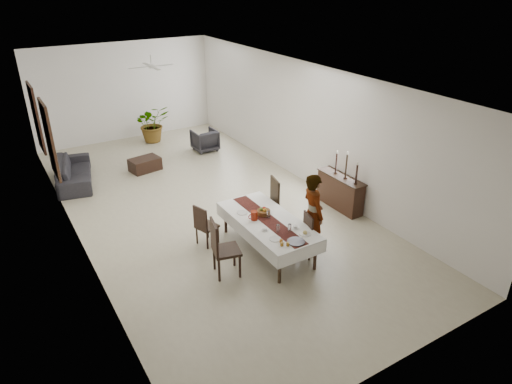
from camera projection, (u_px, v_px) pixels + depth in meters
The scene contains 88 objects.
floor at pixel (205, 206), 11.26m from camera, with size 6.00×12.00×0.00m, color beige.
ceiling at pixel (198, 75), 9.86m from camera, with size 6.00×12.00×0.02m, color white.
wall_back at pixel (124, 92), 15.16m from camera, with size 6.00×0.02×3.20m, color white.
wall_front at pixel (399, 280), 5.96m from camera, with size 6.00×0.02×3.20m, color white.
wall_left at pixel (66, 172), 9.15m from camera, with size 0.02×12.00×3.20m, color white.
wall_right at pixel (306, 124), 11.97m from camera, with size 0.02×12.00×3.20m, color white.
dining_table_top at pixel (268, 221), 9.22m from camera, with size 0.94×2.24×0.05m, color black.
table_leg_fl at pixel (280, 268), 8.36m from camera, with size 0.07×0.07×0.65m, color black.
table_leg_fr at pixel (315, 255), 8.74m from camera, with size 0.07×0.07×0.65m, color black.
table_leg_bl at pixel (226, 219), 10.00m from camera, with size 0.07×0.07×0.65m, color black.
table_leg_br at pixel (258, 210), 10.38m from camera, with size 0.07×0.07×0.65m, color black.
tablecloth_top at pixel (268, 220), 9.20m from camera, with size 1.10×2.41×0.01m, color white.
tablecloth_drape_left at pixel (244, 233), 9.01m from camera, with size 0.01×2.41×0.28m, color silver.
tablecloth_drape_right at pixel (290, 219), 9.52m from camera, with size 0.01×2.41×0.28m, color silver.
tablecloth_drape_near at pixel (303, 254), 8.34m from camera, with size 1.10×0.01×0.28m, color white.
tablecloth_drape_far at pixel (239, 202), 10.19m from camera, with size 1.10×0.01×0.28m, color white.
table_runner at pixel (268, 220), 9.20m from camera, with size 0.33×2.34×0.00m, color #531D17.
red_pitcher at pixel (254, 216), 9.16m from camera, with size 0.14×0.14×0.19m, color maroon.
pitcher_handle at pixel (251, 217), 9.12m from camera, with size 0.11×0.11×0.02m, color #9C0B15.
wine_glass_near at pixel (290, 228), 8.75m from camera, with size 0.07×0.07×0.16m, color silver.
wine_glass_mid at pixel (278, 229), 8.73m from camera, with size 0.07×0.07×0.16m, color white.
wine_glass_far at pixel (268, 215), 9.23m from camera, with size 0.07×0.07×0.16m, color silver.
teacup_right at pixel (295, 227), 8.89m from camera, with size 0.08×0.08×0.06m, color silver.
saucer_right at pixel (295, 228), 8.90m from camera, with size 0.14×0.14×0.01m, color white.
teacup_left at pixel (265, 229), 8.81m from camera, with size 0.08×0.08×0.06m, color white.
saucer_left at pixel (264, 230), 8.82m from camera, with size 0.14×0.14×0.01m, color silver.
plate_near_right at pixel (305, 234), 8.70m from camera, with size 0.22×0.22×0.01m, color silver.
bread_near_right at pixel (305, 233), 8.68m from camera, with size 0.08×0.08×0.08m, color #DBC26A.
plate_near_left at pixel (275, 239), 8.53m from camera, with size 0.22×0.22×0.01m, color silver.
plate_far_left at pixel (242, 213), 9.46m from camera, with size 0.22×0.22×0.01m, color silver.
serving_tray at pixel (296, 242), 8.44m from camera, with size 0.34×0.34×0.02m, color #3B3A3F.
jam_jar_a at pixel (288, 244), 8.31m from camera, with size 0.06×0.06×0.07m, color #8C5D14.
jam_jar_b at pixel (282, 244), 8.31m from camera, with size 0.06×0.06×0.07m, color #986316.
jam_jar_c at pixel (281, 241), 8.41m from camera, with size 0.06×0.06×0.07m, color #9B5416.
fruit_basket at pixel (263, 212), 9.38m from camera, with size 0.28×0.28×0.09m, color brown.
fruit_red at pixel (264, 209), 9.38m from camera, with size 0.08×0.08×0.08m, color #A31510.
fruit_green at pixel (261, 209), 9.36m from camera, with size 0.07×0.07×0.07m, color #597623.
fruit_yellow at pixel (265, 210), 9.32m from camera, with size 0.08×0.08×0.08m, color gold.
chair_right_near_seat at pixel (299, 239), 9.07m from camera, with size 0.40×0.40×0.05m, color black.
chair_right_near_leg_fl at pixel (309, 252), 9.08m from camera, with size 0.04×0.04×0.40m, color black.
chair_right_near_leg_fr at pixel (303, 243), 9.36m from camera, with size 0.04×0.04×0.40m, color black.
chair_right_near_leg_bl at pixel (294, 255), 8.98m from camera, with size 0.04×0.04×0.40m, color black.
chair_right_near_leg_br at pixel (288, 246), 9.26m from camera, with size 0.04×0.04×0.40m, color black.
chair_right_near_back at pixel (308, 226), 9.01m from camera, with size 0.40×0.04×0.51m, color black.
chair_right_far_seat at pixel (265, 206), 10.15m from camera, with size 0.48×0.48×0.05m, color black.
chair_right_far_leg_fl at pixel (277, 220), 10.16m from camera, with size 0.05×0.05×0.48m, color black.
chair_right_far_leg_fr at pixel (270, 212), 10.50m from camera, with size 0.05×0.05×0.48m, color black.
chair_right_far_leg_bl at pixel (260, 222), 10.04m from camera, with size 0.05×0.05×0.48m, color black.
chair_right_far_leg_br at pixel (254, 214), 10.38m from camera, with size 0.05×0.05×0.48m, color black.
chair_right_far_back at pixel (275, 192), 10.07m from camera, with size 0.48×0.04×0.62m, color black.
chair_left_near_seat at pixel (227, 251), 8.55m from camera, with size 0.49×0.49×0.06m, color black.
chair_left_near_leg_fl at pixel (214, 259), 8.78m from camera, with size 0.05×0.05×0.48m, color black.
chair_left_near_leg_fr at pixel (219, 270), 8.44m from camera, with size 0.05×0.05×0.48m, color black.
chair_left_near_leg_bl at pixel (234, 255), 8.89m from camera, with size 0.05×0.05×0.48m, color black.
chair_left_near_leg_br at pixel (240, 266), 8.55m from camera, with size 0.05×0.05×0.48m, color black.
chair_left_near_back at pixel (214, 237), 8.34m from camera, with size 0.49×0.04×0.62m, color black.
chair_left_far_seat at pixel (207, 226), 9.56m from camera, with size 0.39×0.39×0.04m, color black.
chair_left_far_leg_fl at pixel (197, 236), 9.64m from camera, with size 0.04×0.04×0.38m, color black.
chair_left_far_leg_fr at pixel (207, 241), 9.45m from camera, with size 0.04×0.04×0.38m, color black.
chair_left_far_leg_bl at pixel (208, 230), 9.85m from camera, with size 0.04×0.04×0.38m, color black.
chair_left_far_leg_br at pixel (218, 235), 9.67m from camera, with size 0.04×0.04×0.38m, color black.
chair_left_far_back at pixel (200, 219), 9.32m from camera, with size 0.39×0.04×0.50m, color black.
woman at pixel (313, 214), 9.12m from camera, with size 0.62×0.41×1.71m, color gray.
sideboard_body at pixel (340, 192), 11.04m from camera, with size 0.35×1.33×0.80m, color black.
sideboard_top at pixel (341, 177), 10.86m from camera, with size 0.39×1.38×0.03m, color black.
candlestick_near_base at pixel (356, 183), 10.48m from camera, with size 0.09×0.09×0.03m, color black.
candlestick_near_shaft at pixel (357, 174), 10.37m from camera, with size 0.04×0.04×0.44m, color black.
candlestick_near_candle at pixel (358, 163), 10.26m from camera, with size 0.03×0.03×0.07m, color #ECEACD.
candlestick_mid_base at pixel (345, 178), 10.75m from camera, with size 0.09×0.09×0.03m, color black.
candlestick_mid_shaft at pixel (346, 166), 10.61m from camera, with size 0.04×0.04×0.57m, color black.
candlestick_mid_candle at pixel (348, 153), 10.47m from camera, with size 0.03×0.03×0.07m, color white.
candlestick_far_base at pixel (335, 173), 11.02m from camera, with size 0.09×0.09×0.03m, color black.
candlestick_far_shaft at pixel (336, 163), 10.90m from camera, with size 0.04×0.04×0.49m, color black.
candlestick_far_candle at pixel (337, 152), 10.78m from camera, with size 0.03×0.03×0.07m, color silver.
sofa at pixel (74, 172), 12.37m from camera, with size 2.17×0.85×0.63m, color #29272D.
armchair at pixel (205, 140), 14.59m from camera, with size 0.73×0.75×0.68m, color #29272C.
coffee_table at pixel (145, 164), 13.18m from camera, with size 0.83×0.55×0.37m, color black.
potted_plant at pixel (152, 123), 15.25m from camera, with size 1.12×0.97×1.24m, color #275020.
mirror_frame_near at pixel (50, 140), 10.86m from camera, with size 0.06×1.05×1.85m, color black.
mirror_glass_near at pixel (51, 140), 10.87m from camera, with size 0.01×0.90×1.70m, color silver.
mirror_frame_far at pixel (36, 118), 12.47m from camera, with size 0.06×1.05×1.85m, color black.
mirror_glass_far at pixel (38, 118), 12.48m from camera, with size 0.01×0.90×1.70m, color silver.
fan_rod at pixel (151, 59), 12.20m from camera, with size 0.04×0.04×0.20m, color white.
fan_hub at pixel (152, 67), 12.29m from camera, with size 0.16×0.16×0.08m, color white.
fan_blade_n at pixel (147, 65), 12.56m from camera, with size 0.10×0.55×0.01m, color silver.
fan_blade_s at pixel (156, 69), 12.02m from camera, with size 0.10×0.55×0.01m, color white.
fan_blade_e at pixel (164, 65), 12.45m from camera, with size 0.55×0.10×0.01m, color silver.
fan_blade_w at pixel (139, 68), 12.12m from camera, with size 0.55×0.10×0.01m, color white.
Camera 1 is at (-4.13, -9.16, 5.25)m, focal length 32.00 mm.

